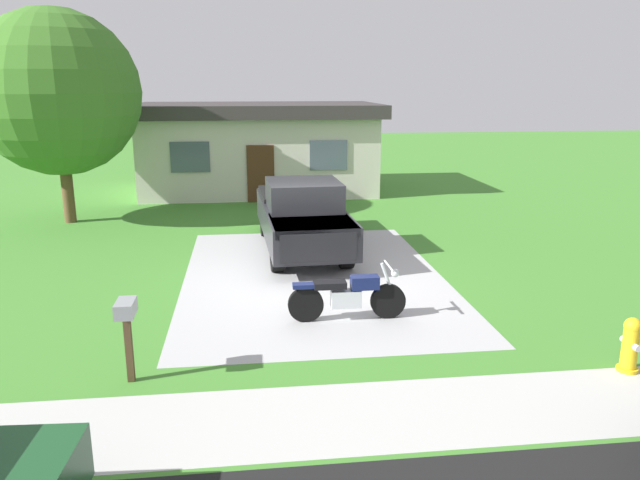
{
  "coord_description": "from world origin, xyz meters",
  "views": [
    {
      "loc": [
        -1.43,
        -13.1,
        4.3
      ],
      "look_at": [
        0.13,
        -0.12,
        0.9
      ],
      "focal_mm": 34.02,
      "sensor_mm": 36.0,
      "label": 1
    }
  ],
  "objects_px": {
    "fire_hydrant": "(630,345)",
    "mailbox": "(127,319)",
    "motorcycle": "(348,296)",
    "neighbor_house": "(259,147)",
    "pickup_truck": "(301,214)",
    "shade_tree": "(57,93)"
  },
  "relations": [
    {
      "from": "fire_hydrant",
      "to": "mailbox",
      "type": "relative_size",
      "value": 0.69
    },
    {
      "from": "motorcycle",
      "to": "fire_hydrant",
      "type": "xyz_separation_m",
      "value": [
        3.93,
        -2.58,
        -0.05
      ]
    },
    {
      "from": "mailbox",
      "to": "neighbor_house",
      "type": "xyz_separation_m",
      "value": [
        2.29,
        16.33,
        0.81
      ]
    },
    {
      "from": "pickup_truck",
      "to": "fire_hydrant",
      "type": "height_order",
      "value": "pickup_truck"
    },
    {
      "from": "motorcycle",
      "to": "mailbox",
      "type": "relative_size",
      "value": 1.75
    },
    {
      "from": "mailbox",
      "to": "fire_hydrant",
      "type": "bearing_deg",
      "value": -4.42
    },
    {
      "from": "fire_hydrant",
      "to": "mailbox",
      "type": "distance_m",
      "value": 7.56
    },
    {
      "from": "mailbox",
      "to": "neighbor_house",
      "type": "relative_size",
      "value": 0.13
    },
    {
      "from": "fire_hydrant",
      "to": "shade_tree",
      "type": "bearing_deg",
      "value": 134.01
    },
    {
      "from": "motorcycle",
      "to": "fire_hydrant",
      "type": "relative_size",
      "value": 2.54
    },
    {
      "from": "neighbor_house",
      "to": "motorcycle",
      "type": "bearing_deg",
      "value": -84.79
    },
    {
      "from": "motorcycle",
      "to": "shade_tree",
      "type": "height_order",
      "value": "shade_tree"
    },
    {
      "from": "motorcycle",
      "to": "fire_hydrant",
      "type": "bearing_deg",
      "value": -33.29
    },
    {
      "from": "fire_hydrant",
      "to": "neighbor_house",
      "type": "xyz_separation_m",
      "value": [
        -5.23,
        16.91,
        1.36
      ]
    },
    {
      "from": "motorcycle",
      "to": "pickup_truck",
      "type": "bearing_deg",
      "value": 94.62
    },
    {
      "from": "motorcycle",
      "to": "pickup_truck",
      "type": "relative_size",
      "value": 0.39
    },
    {
      "from": "motorcycle",
      "to": "fire_hydrant",
      "type": "height_order",
      "value": "motorcycle"
    },
    {
      "from": "pickup_truck",
      "to": "shade_tree",
      "type": "relative_size",
      "value": 0.88
    },
    {
      "from": "motorcycle",
      "to": "shade_tree",
      "type": "relative_size",
      "value": 0.34
    },
    {
      "from": "fire_hydrant",
      "to": "shade_tree",
      "type": "height_order",
      "value": "shade_tree"
    },
    {
      "from": "mailbox",
      "to": "neighbor_house",
      "type": "height_order",
      "value": "neighbor_house"
    },
    {
      "from": "shade_tree",
      "to": "neighbor_house",
      "type": "xyz_separation_m",
      "value": [
        6.12,
        5.16,
        -2.21
      ]
    }
  ]
}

